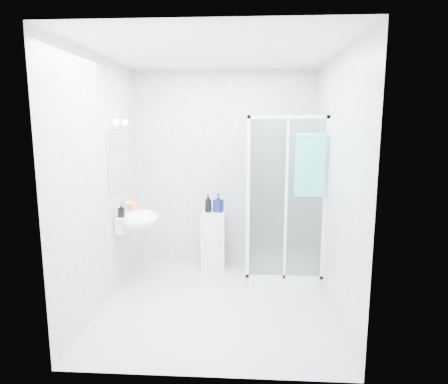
# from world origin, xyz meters

# --- Properties ---
(room) EXTENTS (2.40, 2.60, 2.60)m
(room) POSITION_xyz_m (0.00, 0.00, 1.30)
(room) COLOR white
(room) RESTS_ON ground
(shower_enclosure) EXTENTS (0.90, 0.95, 2.00)m
(shower_enclosure) POSITION_xyz_m (0.67, 0.77, 0.45)
(shower_enclosure) COLOR white
(shower_enclosure) RESTS_ON ground
(wall_basin) EXTENTS (0.46, 0.56, 0.35)m
(wall_basin) POSITION_xyz_m (-0.99, 0.45, 0.80)
(wall_basin) COLOR white
(wall_basin) RESTS_ON ground
(mirror) EXTENTS (0.02, 0.60, 0.70)m
(mirror) POSITION_xyz_m (-1.19, 0.45, 1.50)
(mirror) COLOR white
(mirror) RESTS_ON room
(vanity_lights) EXTENTS (0.10, 0.40, 0.08)m
(vanity_lights) POSITION_xyz_m (-1.14, 0.45, 1.92)
(vanity_lights) COLOR silver
(vanity_lights) RESTS_ON room
(wall_hooks) EXTENTS (0.23, 0.06, 0.03)m
(wall_hooks) POSITION_xyz_m (-0.25, 1.26, 1.62)
(wall_hooks) COLOR silver
(wall_hooks) RESTS_ON room
(storage_cabinet) EXTENTS (0.31, 0.34, 0.75)m
(storage_cabinet) POSITION_xyz_m (-0.14, 1.06, 0.38)
(storage_cabinet) COLOR white
(storage_cabinet) RESTS_ON ground
(hand_towel) EXTENTS (0.33, 0.05, 0.70)m
(hand_towel) POSITION_xyz_m (1.00, 0.36, 1.47)
(hand_towel) COLOR #32BDB6
(hand_towel) RESTS_ON shower_enclosure
(shampoo_bottle_a) EXTENTS (0.12, 0.12, 0.24)m
(shampoo_bottle_a) POSITION_xyz_m (-0.20, 1.06, 0.87)
(shampoo_bottle_a) COLOR black
(shampoo_bottle_a) RESTS_ON storage_cabinet
(shampoo_bottle_b) EXTENTS (0.14, 0.14, 0.24)m
(shampoo_bottle_b) POSITION_xyz_m (-0.07, 1.09, 0.87)
(shampoo_bottle_b) COLOR #0D174F
(shampoo_bottle_b) RESTS_ON storage_cabinet
(soap_dispenser_orange) EXTENTS (0.18, 0.18, 0.18)m
(soap_dispenser_orange) POSITION_xyz_m (-1.06, 0.57, 0.95)
(soap_dispenser_orange) COLOR orange
(soap_dispenser_orange) RESTS_ON wall_basin
(soap_dispenser_black) EXTENTS (0.08, 0.08, 0.15)m
(soap_dispenser_black) POSITION_xyz_m (-1.11, 0.27, 0.94)
(soap_dispenser_black) COLOR black
(soap_dispenser_black) RESTS_ON wall_basin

